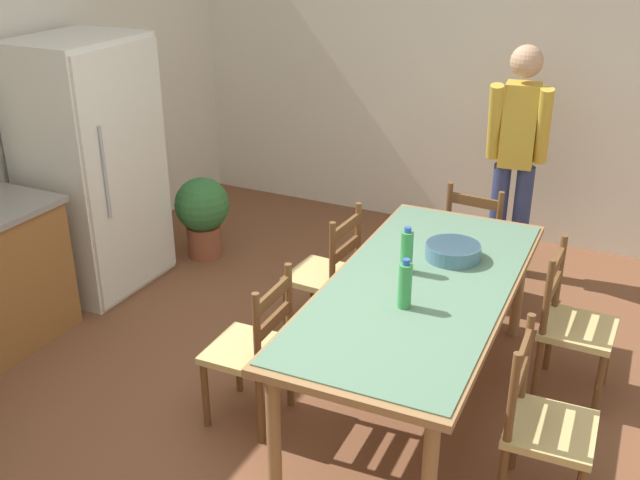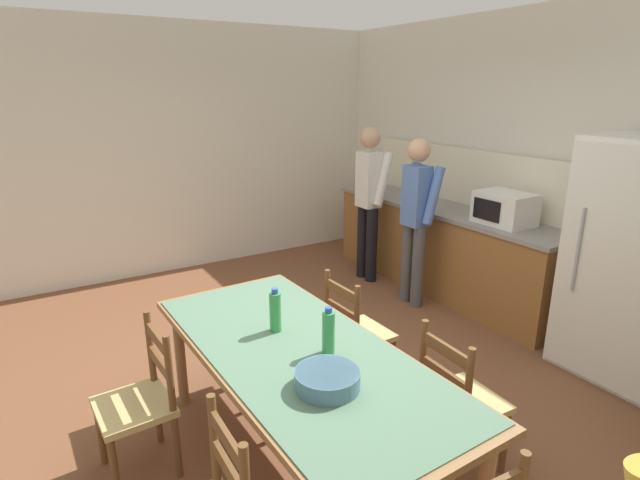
{
  "view_description": "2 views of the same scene",
  "coord_description": "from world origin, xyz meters",
  "px_view_note": "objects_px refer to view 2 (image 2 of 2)",
  "views": [
    {
      "loc": [
        -2.91,
        -1.56,
        2.67
      ],
      "look_at": [
        0.09,
        -0.09,
        1.15
      ],
      "focal_mm": 42.0,
      "sensor_mm": 36.0,
      "label": 1
    },
    {
      "loc": [
        2.71,
        -1.65,
        2.18
      ],
      "look_at": [
        -0.02,
        0.02,
        1.19
      ],
      "focal_mm": 28.0,
      "sensor_mm": 36.0,
      "label": 2
    }
  ],
  "objects_px": {
    "serving_bowl": "(327,378)",
    "chair_side_far_right": "(459,401)",
    "bottle_off_centre": "(328,332)",
    "chair_side_far_left": "(356,333)",
    "dining_table": "(300,362)",
    "bottle_near_centre": "(275,311)",
    "chair_side_near_left": "(140,403)",
    "refrigerator": "(639,263)",
    "person_at_counter": "(416,214)",
    "microwave": "(505,208)",
    "person_at_sink": "(369,196)"
  },
  "relations": [
    {
      "from": "dining_table",
      "to": "bottle_off_centre",
      "type": "relative_size",
      "value": 8.25
    },
    {
      "from": "bottle_off_centre",
      "to": "person_at_sink",
      "type": "relative_size",
      "value": 0.15
    },
    {
      "from": "serving_bowl",
      "to": "chair_side_far_right",
      "type": "bearing_deg",
      "value": 84.31
    },
    {
      "from": "chair_side_far_left",
      "to": "person_at_counter",
      "type": "distance_m",
      "value": 1.76
    },
    {
      "from": "chair_side_near_left",
      "to": "person_at_sink",
      "type": "xyz_separation_m",
      "value": [
        -1.79,
        2.96,
        0.55
      ]
    },
    {
      "from": "microwave",
      "to": "bottle_near_centre",
      "type": "height_order",
      "value": "microwave"
    },
    {
      "from": "bottle_off_centre",
      "to": "chair_side_far_right",
      "type": "xyz_separation_m",
      "value": [
        0.36,
        0.66,
        -0.46
      ]
    },
    {
      "from": "person_at_sink",
      "to": "person_at_counter",
      "type": "bearing_deg",
      "value": -91.44
    },
    {
      "from": "microwave",
      "to": "dining_table",
      "type": "relative_size",
      "value": 0.22
    },
    {
      "from": "bottle_near_centre",
      "to": "chair_side_far_left",
      "type": "height_order",
      "value": "bottle_near_centre"
    },
    {
      "from": "microwave",
      "to": "bottle_off_centre",
      "type": "bearing_deg",
      "value": -70.03
    },
    {
      "from": "serving_bowl",
      "to": "chair_side_near_left",
      "type": "height_order",
      "value": "chair_side_near_left"
    },
    {
      "from": "dining_table",
      "to": "serving_bowl",
      "type": "height_order",
      "value": "serving_bowl"
    },
    {
      "from": "bottle_off_centre",
      "to": "chair_side_far_left",
      "type": "distance_m",
      "value": 1.0
    },
    {
      "from": "bottle_off_centre",
      "to": "chair_side_near_left",
      "type": "distance_m",
      "value": 1.17
    },
    {
      "from": "chair_side_far_left",
      "to": "person_at_sink",
      "type": "relative_size",
      "value": 0.52
    },
    {
      "from": "dining_table",
      "to": "serving_bowl",
      "type": "relative_size",
      "value": 6.96
    },
    {
      "from": "person_at_sink",
      "to": "person_at_counter",
      "type": "height_order",
      "value": "person_at_sink"
    },
    {
      "from": "serving_bowl",
      "to": "person_at_sink",
      "type": "xyz_separation_m",
      "value": [
        -2.66,
        2.24,
        0.16
      ]
    },
    {
      "from": "microwave",
      "to": "person_at_sink",
      "type": "relative_size",
      "value": 0.28
    },
    {
      "from": "microwave",
      "to": "serving_bowl",
      "type": "relative_size",
      "value": 1.56
    },
    {
      "from": "bottle_off_centre",
      "to": "chair_side_far_right",
      "type": "bearing_deg",
      "value": 61.16
    },
    {
      "from": "refrigerator",
      "to": "person_at_counter",
      "type": "distance_m",
      "value": 1.95
    },
    {
      "from": "chair_side_far_left",
      "to": "microwave",
      "type": "bearing_deg",
      "value": -82.73
    },
    {
      "from": "chair_side_far_right",
      "to": "bottle_near_centre",
      "type": "bearing_deg",
      "value": 49.26
    },
    {
      "from": "chair_side_far_right",
      "to": "chair_side_near_left",
      "type": "height_order",
      "value": "same"
    },
    {
      "from": "bottle_near_centre",
      "to": "bottle_off_centre",
      "type": "bearing_deg",
      "value": 18.86
    },
    {
      "from": "refrigerator",
      "to": "dining_table",
      "type": "relative_size",
      "value": 0.83
    },
    {
      "from": "bottle_near_centre",
      "to": "refrigerator",
      "type": "bearing_deg",
      "value": 75.29
    },
    {
      "from": "person_at_counter",
      "to": "chair_side_near_left",
      "type": "bearing_deg",
      "value": -161.49
    },
    {
      "from": "dining_table",
      "to": "bottle_off_centre",
      "type": "bearing_deg",
      "value": 49.02
    },
    {
      "from": "bottle_off_centre",
      "to": "person_at_sink",
      "type": "bearing_deg",
      "value": 139.18
    },
    {
      "from": "microwave",
      "to": "bottle_off_centre",
      "type": "relative_size",
      "value": 1.85
    },
    {
      "from": "serving_bowl",
      "to": "chair_side_far_right",
      "type": "distance_m",
      "value": 0.94
    },
    {
      "from": "person_at_counter",
      "to": "refrigerator",
      "type": "bearing_deg",
      "value": -75.13
    },
    {
      "from": "bottle_near_centre",
      "to": "chair_side_far_left",
      "type": "distance_m",
      "value": 0.93
    },
    {
      "from": "bottle_off_centre",
      "to": "dining_table",
      "type": "bearing_deg",
      "value": -130.98
    },
    {
      "from": "dining_table",
      "to": "person_at_sink",
      "type": "height_order",
      "value": "person_at_sink"
    },
    {
      "from": "dining_table",
      "to": "bottle_off_centre",
      "type": "distance_m",
      "value": 0.26
    },
    {
      "from": "dining_table",
      "to": "chair_side_far_right",
      "type": "relative_size",
      "value": 2.45
    },
    {
      "from": "bottle_near_centre",
      "to": "person_at_counter",
      "type": "height_order",
      "value": "person_at_counter"
    },
    {
      "from": "refrigerator",
      "to": "bottle_off_centre",
      "type": "xyz_separation_m",
      "value": [
        -0.32,
        -2.53,
        -0.02
      ]
    },
    {
      "from": "microwave",
      "to": "chair_side_far_right",
      "type": "distance_m",
      "value": 2.38
    },
    {
      "from": "serving_bowl",
      "to": "chair_side_near_left",
      "type": "bearing_deg",
      "value": -139.99
    },
    {
      "from": "serving_bowl",
      "to": "chair_side_far_left",
      "type": "bearing_deg",
      "value": 137.77
    },
    {
      "from": "chair_side_near_left",
      "to": "bottle_near_centre",
      "type": "bearing_deg",
      "value": 72.9
    },
    {
      "from": "chair_side_far_right",
      "to": "bottle_off_centre",
      "type": "bearing_deg",
      "value": 63.7
    },
    {
      "from": "dining_table",
      "to": "chair_side_far_left",
      "type": "bearing_deg",
      "value": 124.24
    },
    {
      "from": "refrigerator",
      "to": "person_at_counter",
      "type": "bearing_deg",
      "value": -165.13
    },
    {
      "from": "refrigerator",
      "to": "microwave",
      "type": "xyz_separation_m",
      "value": [
        -1.24,
        0.02,
        0.16
      ]
    }
  ]
}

